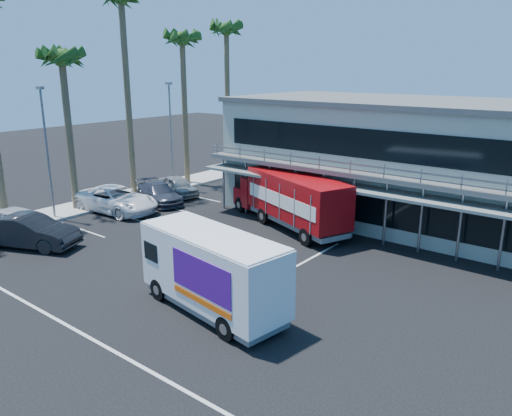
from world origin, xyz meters
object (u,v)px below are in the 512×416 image
Objects in this scene: white_van at (213,271)px; red_truck at (290,198)px; parked_car_a at (20,223)px; parked_car_b at (30,231)px.

red_truck is at bearing 117.88° from white_van.
parked_car_b is at bearing -114.60° from parked_car_a.
parked_car_a is 0.94× the size of parked_car_b.
parked_car_b is (1.97, -0.50, 0.03)m from parked_car_a.
white_van is 1.39× the size of parked_car_a.
parked_car_b is (-12.52, -0.68, -0.83)m from white_van.
parked_car_b reaches higher than parked_car_a.
white_van reaches higher than parked_car_a.
white_van is at bearing -48.93° from red_truck.
red_truck is at bearing -61.69° from parked_car_b.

